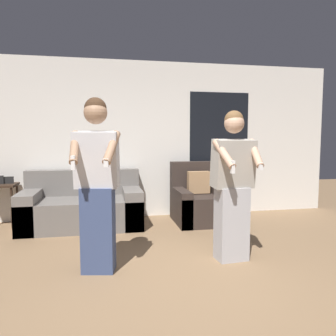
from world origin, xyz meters
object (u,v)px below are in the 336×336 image
at_px(couch, 83,207).
at_px(side_table, 0,191).
at_px(armchair, 199,202).
at_px(person_right, 233,186).
at_px(person_left, 97,184).

bearing_deg(couch, side_table, 168.95).
distance_m(armchair, person_right, 1.80).
distance_m(side_table, person_left, 2.62).
height_order(side_table, person_left, person_left).
bearing_deg(armchair, person_left, -131.99).
distance_m(couch, person_right, 2.57).
bearing_deg(person_left, person_right, 1.91).
bearing_deg(armchair, person_right, -93.75).
height_order(armchair, person_left, person_left).
relative_size(couch, side_table, 2.21).
height_order(couch, armchair, armchair).
xyz_separation_m(person_left, person_right, (1.48, 0.05, -0.07)).
height_order(armchair, person_right, person_right).
bearing_deg(couch, armchair, -2.23).
relative_size(couch, person_left, 1.02).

